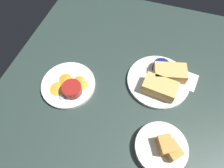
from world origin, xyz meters
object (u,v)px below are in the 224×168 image
at_px(spoon_by_dark_ramekin, 154,77).
at_px(plate_chips_companion, 68,85).
at_px(spoon_by_gravy_ramekin, 64,93).
at_px(sandwich_half_near, 160,87).
at_px(bread_basket_rear, 162,148).
at_px(ramekin_light_gravy, 72,89).
at_px(plate_sandwich_main, 158,81).
at_px(sandwich_half_far, 170,73).
at_px(ramekin_dark_sauce, 161,67).

height_order(spoon_by_dark_ramekin, plate_chips_companion, spoon_by_dark_ramekin).
xyz_separation_m(plate_chips_companion, spoon_by_gravy_ramekin, (-0.00, 0.05, 0.01)).
bearing_deg(spoon_by_gravy_ramekin, sandwich_half_near, -159.58).
height_order(spoon_by_dark_ramekin, bread_basket_rear, bread_basket_rear).
bearing_deg(ramekin_light_gravy, plate_chips_companion, -39.81).
xyz_separation_m(plate_sandwich_main, sandwich_half_far, (-0.04, -0.03, 0.03)).
height_order(plate_sandwich_main, ramekin_light_gravy, ramekin_light_gravy).
bearing_deg(sandwich_half_far, ramekin_dark_sauce, -32.55).
bearing_deg(sandwich_half_near, spoon_by_gravy_ramekin, 20.42).
distance_m(ramekin_dark_sauce, spoon_by_dark_ramekin, 0.06).
bearing_deg(spoon_by_dark_ramekin, plate_chips_companion, 22.57).
bearing_deg(ramekin_dark_sauce, spoon_by_gravy_ramekin, 34.83).
bearing_deg(ramekin_light_gravy, spoon_by_gravy_ramekin, 33.77).
xyz_separation_m(sandwich_half_far, spoon_by_dark_ramekin, (0.05, 0.03, -0.02)).
bearing_deg(spoon_by_gravy_ramekin, plate_sandwich_main, -152.44).
relative_size(spoon_by_dark_ramekin, spoon_by_gravy_ramekin, 0.99).
distance_m(plate_chips_companion, spoon_by_gravy_ramekin, 0.05).
bearing_deg(plate_sandwich_main, bread_basket_rear, 103.68).
xyz_separation_m(sandwich_half_near, plate_chips_companion, (0.36, 0.09, -0.03)).
distance_m(sandwich_half_near, ramekin_light_gravy, 0.35).
xyz_separation_m(ramekin_dark_sauce, ramekin_light_gravy, (0.31, 0.22, 0.00)).
bearing_deg(bread_basket_rear, ramekin_light_gravy, -16.00).
relative_size(plate_sandwich_main, ramekin_light_gravy, 3.35).
distance_m(spoon_by_gravy_ramekin, bread_basket_rear, 0.42).
distance_m(sandwich_half_near, spoon_by_gravy_ramekin, 0.38).
distance_m(sandwich_half_near, plate_chips_companion, 0.37).
bearing_deg(plate_sandwich_main, spoon_by_gravy_ramekin, 27.56).
height_order(sandwich_half_near, spoon_by_dark_ramekin, sandwich_half_near).
xyz_separation_m(sandwich_half_near, ramekin_dark_sauce, (0.01, -0.11, -0.01)).
bearing_deg(bread_basket_rear, sandwich_half_far, -84.47).
height_order(plate_chips_companion, ramekin_light_gravy, ramekin_light_gravy).
distance_m(sandwich_half_far, ramekin_dark_sauce, 0.05).
xyz_separation_m(spoon_by_dark_ramekin, spoon_by_gravy_ramekin, (0.33, 0.19, 0.00)).
bearing_deg(plate_chips_companion, plate_sandwich_main, -159.16).
bearing_deg(spoon_by_dark_ramekin, ramekin_light_gravy, 29.03).
relative_size(ramekin_dark_sauce, plate_chips_companion, 0.31).
bearing_deg(plate_chips_companion, sandwich_half_far, -156.75).
bearing_deg(plate_sandwich_main, spoon_by_dark_ramekin, -14.55).
bearing_deg(ramekin_dark_sauce, bread_basket_rear, 101.84).
xyz_separation_m(spoon_by_dark_ramekin, ramekin_light_gravy, (0.30, 0.17, 0.02)).
distance_m(sandwich_half_far, spoon_by_dark_ramekin, 0.06).
relative_size(sandwich_half_near, ramekin_dark_sauce, 1.99).
bearing_deg(sandwich_half_near, sandwich_half_far, -108.03).
height_order(sandwich_half_far, bread_basket_rear, bread_basket_rear).
bearing_deg(spoon_by_dark_ramekin, bread_basket_rear, 106.97).
xyz_separation_m(ramekin_light_gravy, bread_basket_rear, (-0.38, 0.11, -0.01)).
height_order(ramekin_dark_sauce, bread_basket_rear, bread_basket_rear).
distance_m(ramekin_dark_sauce, plate_chips_companion, 0.40).
bearing_deg(bread_basket_rear, plate_chips_companion, -18.29).
xyz_separation_m(sandwich_half_near, bread_basket_rear, (-0.06, 0.22, -0.02)).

